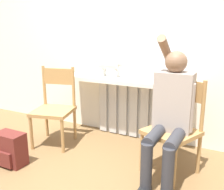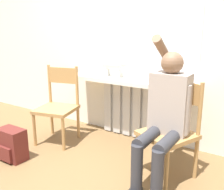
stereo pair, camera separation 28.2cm
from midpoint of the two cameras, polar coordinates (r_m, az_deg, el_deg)
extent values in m
plane|color=brown|center=(2.57, -5.15, -17.58)|extent=(12.00, 12.00, 0.00)
cube|color=white|center=(3.23, 8.22, 14.15)|extent=(7.00, 0.06, 2.70)
cube|color=silver|center=(3.33, 7.13, -3.12)|extent=(0.86, 0.05, 0.72)
cube|color=silver|center=(3.45, 1.45, -2.35)|extent=(0.10, 0.03, 0.69)
cube|color=silver|center=(3.38, 3.52, -2.73)|extent=(0.10, 0.03, 0.69)
cube|color=silver|center=(3.32, 5.68, -3.12)|extent=(0.10, 0.03, 0.69)
cube|color=silver|center=(3.26, 7.92, -3.52)|extent=(0.10, 0.03, 0.69)
cube|color=silver|center=(3.21, 10.24, -3.93)|extent=(0.10, 0.03, 0.69)
cube|color=silver|center=(3.16, 12.64, -4.35)|extent=(0.10, 0.03, 0.69)
cube|color=white|center=(3.12, 6.29, 3.02)|extent=(1.59, 0.33, 0.05)
cube|color=white|center=(3.20, 7.86, 11.88)|extent=(1.53, 0.01, 0.90)
cube|color=#B2844C|center=(3.17, -9.59, -3.15)|extent=(0.52, 0.52, 0.04)
cylinder|color=#B2844C|center=(3.19, -14.11, -7.45)|extent=(0.04, 0.04, 0.39)
cylinder|color=#B2844C|center=(3.01, -7.91, -8.50)|extent=(0.04, 0.04, 0.39)
cylinder|color=#B2844C|center=(3.49, -10.73, -5.29)|extent=(0.04, 0.04, 0.39)
cylinder|color=#B2844C|center=(3.33, -4.96, -6.09)|extent=(0.04, 0.04, 0.39)
cylinder|color=#B2844C|center=(3.36, -11.11, 2.37)|extent=(0.04, 0.04, 0.48)
cylinder|color=#B2844C|center=(3.19, -5.15, 1.93)|extent=(0.04, 0.04, 0.48)
cube|color=#B2844C|center=(3.25, -8.28, 4.23)|extent=(0.38, 0.12, 0.19)
cube|color=#B2844C|center=(2.50, 15.15, -8.42)|extent=(0.56, 0.56, 0.04)
cylinder|color=#B2844C|center=(2.58, 8.71, -12.59)|extent=(0.04, 0.04, 0.39)
cylinder|color=#B2844C|center=(2.36, 15.29, -15.81)|extent=(0.04, 0.04, 0.39)
cylinder|color=#B2844C|center=(2.83, 14.44, -10.32)|extent=(0.04, 0.04, 0.39)
cylinder|color=#B2844C|center=(2.63, 20.83, -12.90)|extent=(0.04, 0.04, 0.39)
cylinder|color=#B2844C|center=(2.67, 15.09, -1.02)|extent=(0.04, 0.04, 0.48)
cylinder|color=#B2844C|center=(2.46, 21.83, -2.96)|extent=(0.04, 0.04, 0.48)
cube|color=#B2844C|center=(2.53, 18.53, 0.66)|extent=(0.37, 0.17, 0.19)
cylinder|color=#333338|center=(2.34, 11.55, -8.88)|extent=(0.11, 0.44, 0.11)
cylinder|color=#333338|center=(2.29, 15.80, -9.70)|extent=(0.11, 0.44, 0.11)
cylinder|color=#333338|center=(2.26, 9.11, -15.99)|extent=(0.10, 0.10, 0.45)
cylinder|color=#333338|center=(2.20, 13.58, -17.06)|extent=(0.10, 0.10, 0.45)
cube|color=#AD9E93|center=(2.43, 15.76, -1.81)|extent=(0.34, 0.20, 0.55)
sphere|color=#846047|center=(2.35, 16.38, 6.70)|extent=(0.20, 0.20, 0.20)
cylinder|color=#846047|center=(2.51, 14.77, 8.42)|extent=(0.08, 0.50, 0.38)
cylinder|color=#AD9E93|center=(2.36, 18.97, -3.23)|extent=(0.08, 0.08, 0.44)
cylinder|color=silver|center=(3.20, 2.94, 6.73)|extent=(0.26, 0.13, 0.13)
sphere|color=silver|center=(3.12, 5.55, 6.84)|extent=(0.11, 0.11, 0.11)
cone|color=silver|center=(3.09, 5.33, 7.68)|extent=(0.04, 0.04, 0.04)
cone|color=silver|center=(3.14, 5.80, 7.77)|extent=(0.04, 0.04, 0.04)
cylinder|color=silver|center=(3.15, 4.05, 4.51)|extent=(0.04, 0.04, 0.09)
cylinder|color=silver|center=(3.21, 4.62, 4.68)|extent=(0.04, 0.04, 0.09)
cylinder|color=silver|center=(3.24, 1.22, 4.82)|extent=(0.04, 0.04, 0.09)
cylinder|color=silver|center=(3.29, 1.83, 4.99)|extent=(0.04, 0.04, 0.09)
cylinder|color=silver|center=(3.29, 0.17, 7.54)|extent=(0.17, 0.03, 0.12)
cube|color=maroon|center=(2.95, -18.36, -10.19)|extent=(0.30, 0.18, 0.34)
cube|color=maroon|center=(2.92, -19.85, -12.04)|extent=(0.21, 0.03, 0.15)
camera|label=1|loc=(0.14, -87.14, 0.75)|focal=42.00mm
camera|label=2|loc=(0.14, 92.86, -0.75)|focal=42.00mm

